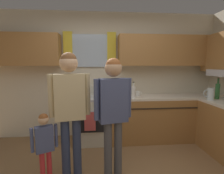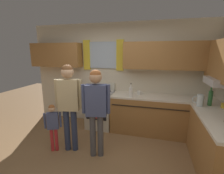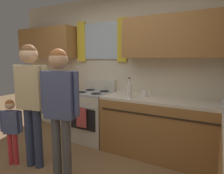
# 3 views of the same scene
# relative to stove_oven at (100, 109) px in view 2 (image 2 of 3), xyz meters

# --- Properties ---
(ground_plane) EXTENTS (12.00, 12.00, 0.00)m
(ground_plane) POSITION_rel_stove_oven_xyz_m (0.34, -1.54, -0.47)
(ground_plane) COLOR olive
(back_wall_unit) EXTENTS (4.60, 0.42, 2.60)m
(back_wall_unit) POSITION_rel_stove_oven_xyz_m (0.38, 0.28, 1.02)
(back_wall_unit) COLOR beige
(back_wall_unit) RESTS_ON ground
(kitchen_counter_run) EXTENTS (2.31, 2.11, 0.90)m
(kitchen_counter_run) POSITION_rel_stove_oven_xyz_m (1.82, -0.42, -0.02)
(kitchen_counter_run) COLOR #9E6B38
(kitchen_counter_run) RESTS_ON ground
(stove_oven) EXTENTS (0.63, 0.67, 1.10)m
(stove_oven) POSITION_rel_stove_oven_xyz_m (0.00, 0.00, 0.00)
(stove_oven) COLOR beige
(stove_oven) RESTS_ON ground
(bottle_milk_white) EXTENTS (0.08, 0.08, 0.31)m
(bottle_milk_white) POSITION_rel_stove_oven_xyz_m (0.81, -0.23, 0.55)
(bottle_milk_white) COLOR white
(bottle_milk_white) RESTS_ON kitchen_counter_run
(bottle_wine_green) EXTENTS (0.08, 0.08, 0.39)m
(bottle_wine_green) POSITION_rel_stove_oven_xyz_m (2.33, -0.40, 0.58)
(bottle_wine_green) COLOR #2D6633
(bottle_wine_green) RESTS_ON kitchen_counter_run
(mug_ceramic_white) EXTENTS (0.13, 0.08, 0.09)m
(mug_ceramic_white) POSITION_rel_stove_oven_xyz_m (0.96, 0.05, 0.48)
(mug_ceramic_white) COLOR white
(mug_ceramic_white) RESTS_ON kitchen_counter_run
(mug_mustard_yellow) EXTENTS (0.12, 0.08, 0.09)m
(mug_mustard_yellow) POSITION_rel_stove_oven_xyz_m (2.53, -0.50, 0.48)
(mug_mustard_yellow) COLOR gold
(mug_mustard_yellow) RESTS_ON kitchen_counter_run
(water_pitcher) EXTENTS (0.19, 0.11, 0.22)m
(water_pitcher) POSITION_rel_stove_oven_xyz_m (2.14, -0.48, 0.54)
(water_pitcher) COLOR silver
(water_pitcher) RESTS_ON kitchen_counter_run
(adult_holding_child) EXTENTS (0.51, 0.23, 1.67)m
(adult_holding_child) POSITION_rel_stove_oven_xyz_m (-0.21, -1.14, 0.59)
(adult_holding_child) COLOR #2D3856
(adult_holding_child) RESTS_ON ground
(adult_in_plaid) EXTENTS (0.49, 0.23, 1.61)m
(adult_in_plaid) POSITION_rel_stove_oven_xyz_m (0.34, -1.18, 0.54)
(adult_in_plaid) COLOR #4C4C51
(adult_in_plaid) RESTS_ON ground
(small_child) EXTENTS (0.29, 0.17, 0.94)m
(small_child) POSITION_rel_stove_oven_xyz_m (-0.51, -1.25, 0.12)
(small_child) COLOR red
(small_child) RESTS_ON ground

